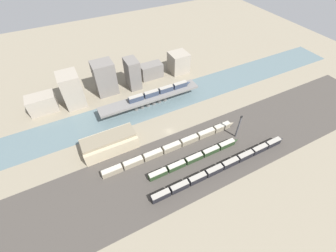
% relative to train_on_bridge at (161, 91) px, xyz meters
% --- Properties ---
extents(ground_plane, '(400.00, 400.00, 0.00)m').
position_rel_train_on_bridge_xyz_m(ground_plane, '(-7.65, -27.61, -8.98)').
color(ground_plane, gray).
extents(railbed_yard, '(280.00, 42.00, 0.01)m').
position_rel_train_on_bridge_xyz_m(railbed_yard, '(-7.65, -51.61, -8.98)').
color(railbed_yard, '#423D38').
rests_on(railbed_yard, ground).
extents(river_water, '(320.00, 25.43, 0.01)m').
position_rel_train_on_bridge_xyz_m(river_water, '(-7.65, 0.00, -8.98)').
color(river_water, slate).
rests_on(river_water, ground).
extents(bridge, '(68.65, 9.36, 7.17)m').
position_rel_train_on_bridge_xyz_m(bridge, '(-7.65, -0.00, -3.45)').
color(bridge, slate).
rests_on(bridge, ground).
extents(train_on_bridge, '(45.41, 2.94, 3.70)m').
position_rel_train_on_bridge_xyz_m(train_on_bridge, '(0.00, 0.00, 0.00)').
color(train_on_bridge, '#2D384C').
rests_on(train_on_bridge, bridge).
extents(train_yard_near, '(82.82, 2.83, 3.96)m').
position_rel_train_on_bridge_xyz_m(train_yard_near, '(5.32, -63.69, -7.03)').
color(train_yard_near, black).
rests_on(train_yard_near, ground).
extents(train_yard_mid, '(55.86, 2.82, 3.40)m').
position_rel_train_on_bridge_xyz_m(train_yard_mid, '(-4.37, -52.43, -7.32)').
color(train_yard_mid, '#23381E').
rests_on(train_yard_mid, ground).
extents(train_yard_far, '(82.63, 3.03, 3.75)m').
position_rel_train_on_bridge_xyz_m(train_yard_far, '(-11.42, -40.37, -7.14)').
color(train_yard_far, gray).
rests_on(train_yard_far, ground).
extents(warehouse_building, '(29.37, 13.65, 9.38)m').
position_rel_train_on_bridge_xyz_m(warehouse_building, '(-42.82, -24.03, -4.52)').
color(warehouse_building, tan).
rests_on(warehouse_building, ground).
extents(signal_tower, '(1.00, 0.95, 16.33)m').
position_rel_train_on_bridge_xyz_m(signal_tower, '(25.11, -48.92, -0.95)').
color(signal_tower, '#4C4C51').
rests_on(signal_tower, ground).
extents(city_block_far_left, '(17.24, 10.68, 11.45)m').
position_rel_train_on_bridge_xyz_m(city_block_far_left, '(-71.80, 26.62, -3.26)').
color(city_block_far_left, gray).
rests_on(city_block_far_left, ground).
extents(city_block_left, '(12.43, 14.36, 23.04)m').
position_rel_train_on_bridge_xyz_m(city_block_left, '(-52.00, 24.12, 2.54)').
color(city_block_left, gray).
rests_on(city_block_left, ground).
extents(city_block_center, '(13.99, 12.35, 23.35)m').
position_rel_train_on_bridge_xyz_m(city_block_center, '(-29.25, 27.48, 2.69)').
color(city_block_center, slate).
rests_on(city_block_center, ground).
extents(city_block_right, '(8.40, 12.81, 21.41)m').
position_rel_train_on_bridge_xyz_m(city_block_right, '(-9.87, 25.24, 1.72)').
color(city_block_right, slate).
rests_on(city_block_right, ground).
extents(city_block_far_right, '(16.96, 9.14, 10.91)m').
position_rel_train_on_bridge_xyz_m(city_block_far_right, '(6.65, 30.50, -3.52)').
color(city_block_far_right, slate).
rests_on(city_block_far_right, ground).
extents(city_block_tall, '(13.79, 13.28, 15.43)m').
position_rel_train_on_bridge_xyz_m(city_block_tall, '(29.28, 28.28, -1.27)').
color(city_block_tall, gray).
rests_on(city_block_tall, ground).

